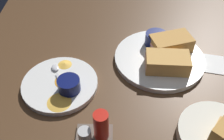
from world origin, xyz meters
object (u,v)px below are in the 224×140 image
(plate_sandwich_main, at_px, (159,58))
(ramekin_dark_sauce, at_px, (156,39))
(ramekin_light_gravy, at_px, (69,85))
(plate_chips_companion, at_px, (60,84))
(spoon_by_dark_ramekin, at_px, (160,54))
(bread_basket_rear, at_px, (218,135))
(condiment_caddy, at_px, (95,133))
(sandwich_half_far, at_px, (171,43))
(spoon_by_gravy_ramekin, at_px, (56,71))
(sandwich_half_near, at_px, (167,62))

(plate_sandwich_main, height_order, ramekin_dark_sauce, ramekin_dark_sauce)
(plate_sandwich_main, height_order, ramekin_light_gravy, ramekin_light_gravy)
(plate_chips_companion, bearing_deg, spoon_by_dark_ramekin, -157.51)
(ramekin_dark_sauce, relative_size, bread_basket_rear, 0.39)
(plate_chips_companion, relative_size, condiment_caddy, 2.33)
(sandwich_half_far, xyz_separation_m, ramekin_light_gravy, (0.31, 0.19, -0.00))
(ramekin_dark_sauce, bearing_deg, bread_basket_rear, 107.78)
(ramekin_light_gravy, height_order, condiment_caddy, condiment_caddy)
(ramekin_dark_sauce, xyz_separation_m, spoon_by_dark_ramekin, (-0.01, 0.06, -0.02))
(plate_sandwich_main, height_order, sandwich_half_far, sandwich_half_far)
(sandwich_half_far, distance_m, spoon_by_gravy_ramekin, 0.38)
(ramekin_dark_sauce, distance_m, spoon_by_dark_ramekin, 0.06)
(bread_basket_rear, bearing_deg, plate_sandwich_main, -69.85)
(spoon_by_dark_ramekin, relative_size, plate_chips_companion, 0.45)
(spoon_by_dark_ramekin, height_order, spoon_by_gravy_ramekin, same)
(ramekin_dark_sauce, distance_m, spoon_by_gravy_ramekin, 0.34)
(sandwich_half_near, distance_m, sandwich_half_far, 0.10)
(sandwich_half_far, height_order, ramekin_dark_sauce, sandwich_half_far)
(ramekin_dark_sauce, distance_m, ramekin_light_gravy, 0.34)
(condiment_caddy, bearing_deg, spoon_by_dark_ramekin, -121.78)
(plate_sandwich_main, distance_m, sandwich_half_far, 0.06)
(bread_basket_rear, bearing_deg, spoon_by_gravy_ramekin, -26.71)
(sandwich_half_near, xyz_separation_m, bread_basket_rear, (-0.09, 0.24, -0.02))
(ramekin_dark_sauce, relative_size, spoon_by_dark_ramekin, 0.73)
(sandwich_half_near, bearing_deg, plate_chips_companion, 11.65)
(ramekin_light_gravy, bearing_deg, spoon_by_dark_ramekin, -150.53)
(ramekin_dark_sauce, xyz_separation_m, bread_basket_rear, (-0.11, 0.35, -0.02))
(plate_sandwich_main, distance_m, condiment_caddy, 0.35)
(sandwich_half_near, height_order, ramekin_light_gravy, sandwich_half_near)
(spoon_by_gravy_ramekin, bearing_deg, condiment_caddy, 120.88)
(plate_sandwich_main, distance_m, bread_basket_rear, 0.31)
(sandwich_half_near, height_order, spoon_by_gravy_ramekin, sandwich_half_near)
(ramekin_dark_sauce, xyz_separation_m, spoon_by_gravy_ramekin, (0.31, 0.14, -0.02))
(sandwich_half_near, height_order, sandwich_half_far, same)
(sandwich_half_near, distance_m, spoon_by_gravy_ramekin, 0.34)
(plate_chips_companion, xyz_separation_m, spoon_by_gravy_ramekin, (0.02, -0.04, 0.01))
(spoon_by_gravy_ramekin, bearing_deg, bread_basket_rear, 153.29)
(plate_sandwich_main, height_order, bread_basket_rear, bread_basket_rear)
(spoon_by_dark_ramekin, distance_m, plate_chips_companion, 0.33)
(sandwich_half_far, xyz_separation_m, spoon_by_gravy_ramekin, (0.36, 0.11, -0.02))
(sandwich_half_near, relative_size, ramekin_dark_sauce, 1.86)
(spoon_by_dark_ramekin, bearing_deg, plate_chips_companion, 22.49)
(plate_chips_companion, bearing_deg, spoon_by_gravy_ramekin, -68.39)
(spoon_by_dark_ramekin, bearing_deg, sandwich_half_near, 100.24)
(plate_chips_companion, bearing_deg, bread_basket_rear, 157.37)
(plate_sandwich_main, relative_size, ramekin_dark_sauce, 3.97)
(sandwich_half_near, height_order, ramekin_dark_sauce, sandwich_half_near)
(spoon_by_gravy_ramekin, bearing_deg, ramekin_light_gravy, 125.20)
(spoon_by_dark_ramekin, bearing_deg, ramekin_dark_sauce, -78.99)
(sandwich_half_far, bearing_deg, bread_basket_rear, 101.64)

